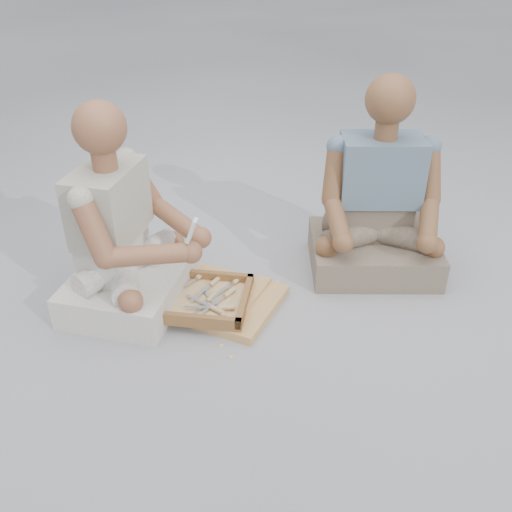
% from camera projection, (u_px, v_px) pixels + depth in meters
% --- Properties ---
extents(ground, '(60.00, 60.00, 0.00)m').
position_uv_depth(ground, '(246.00, 340.00, 2.45)').
color(ground, '#9B9CA0').
rests_on(ground, ground).
extents(carved_panel, '(0.75, 0.60, 0.04)m').
position_uv_depth(carved_panel, '(208.00, 297.00, 2.69)').
color(carved_panel, '#A4783F').
rests_on(carved_panel, ground).
extents(tool_tray, '(0.47, 0.37, 0.06)m').
position_uv_depth(tool_tray, '(198.00, 299.00, 2.60)').
color(tool_tray, brown).
rests_on(tool_tray, carved_panel).
extents(chisel_0, '(0.15, 0.19, 0.02)m').
position_uv_depth(chisel_0, '(219.00, 310.00, 2.52)').
color(chisel_0, silver).
rests_on(chisel_0, tool_tray).
extents(chisel_1, '(0.10, 0.21, 0.02)m').
position_uv_depth(chisel_1, '(212.00, 284.00, 2.68)').
color(chisel_1, silver).
rests_on(chisel_1, tool_tray).
extents(chisel_2, '(0.13, 0.20, 0.02)m').
position_uv_depth(chisel_2, '(199.00, 277.00, 2.72)').
color(chisel_2, silver).
rests_on(chisel_2, tool_tray).
extents(chisel_3, '(0.12, 0.20, 0.02)m').
position_uv_depth(chisel_3, '(235.00, 282.00, 2.70)').
color(chisel_3, silver).
rests_on(chisel_3, tool_tray).
extents(chisel_4, '(0.12, 0.20, 0.02)m').
position_uv_depth(chisel_4, '(226.00, 295.00, 2.60)').
color(chisel_4, silver).
rests_on(chisel_4, tool_tray).
extents(chisel_5, '(0.08, 0.22, 0.02)m').
position_uv_depth(chisel_5, '(209.00, 300.00, 2.59)').
color(chisel_5, silver).
rests_on(chisel_5, tool_tray).
extents(chisel_6, '(0.22, 0.05, 0.02)m').
position_uv_depth(chisel_6, '(221.00, 307.00, 2.52)').
color(chisel_6, silver).
rests_on(chisel_6, tool_tray).
extents(chisel_7, '(0.20, 0.12, 0.02)m').
position_uv_depth(chisel_7, '(214.00, 308.00, 2.52)').
color(chisel_7, silver).
rests_on(chisel_7, tool_tray).
extents(wood_chip_0, '(0.02, 0.02, 0.00)m').
position_uv_depth(wood_chip_0, '(233.00, 304.00, 2.67)').
color(wood_chip_0, tan).
rests_on(wood_chip_0, ground).
extents(wood_chip_1, '(0.02, 0.02, 0.00)m').
position_uv_depth(wood_chip_1, '(208.00, 309.00, 2.64)').
color(wood_chip_1, tan).
rests_on(wood_chip_1, ground).
extents(wood_chip_2, '(0.02, 0.02, 0.00)m').
position_uv_depth(wood_chip_2, '(226.00, 323.00, 2.55)').
color(wood_chip_2, tan).
rests_on(wood_chip_2, ground).
extents(wood_chip_3, '(0.02, 0.02, 0.00)m').
position_uv_depth(wood_chip_3, '(231.00, 357.00, 2.36)').
color(wood_chip_3, tan).
rests_on(wood_chip_3, ground).
extents(wood_chip_4, '(0.02, 0.02, 0.00)m').
position_uv_depth(wood_chip_4, '(209.00, 275.00, 2.88)').
color(wood_chip_4, tan).
rests_on(wood_chip_4, ground).
extents(wood_chip_5, '(0.02, 0.02, 0.00)m').
position_uv_depth(wood_chip_5, '(238.00, 304.00, 2.67)').
color(wood_chip_5, tan).
rests_on(wood_chip_5, ground).
extents(wood_chip_6, '(0.02, 0.02, 0.00)m').
position_uv_depth(wood_chip_6, '(238.00, 287.00, 2.79)').
color(wood_chip_6, tan).
rests_on(wood_chip_6, ground).
extents(wood_chip_7, '(0.02, 0.02, 0.00)m').
position_uv_depth(wood_chip_7, '(221.00, 346.00, 2.42)').
color(wood_chip_7, tan).
rests_on(wood_chip_7, ground).
extents(wood_chip_8, '(0.02, 0.02, 0.00)m').
position_uv_depth(wood_chip_8, '(154.00, 271.00, 2.91)').
color(wood_chip_8, tan).
rests_on(wood_chip_8, ground).
extents(wood_chip_9, '(0.02, 0.02, 0.00)m').
position_uv_depth(wood_chip_9, '(156.00, 261.00, 2.99)').
color(wood_chip_9, tan).
rests_on(wood_chip_9, ground).
extents(wood_chip_10, '(0.02, 0.02, 0.00)m').
position_uv_depth(wood_chip_10, '(192.00, 299.00, 2.70)').
color(wood_chip_10, tan).
rests_on(wood_chip_10, ground).
extents(wood_chip_11, '(0.02, 0.02, 0.00)m').
position_uv_depth(wood_chip_11, '(139.00, 317.00, 2.59)').
color(wood_chip_11, tan).
rests_on(wood_chip_11, ground).
extents(wood_chip_12, '(0.02, 0.02, 0.00)m').
position_uv_depth(wood_chip_12, '(245.00, 273.00, 2.89)').
color(wood_chip_12, tan).
rests_on(wood_chip_12, ground).
extents(wood_chip_13, '(0.02, 0.02, 0.00)m').
position_uv_depth(wood_chip_13, '(221.00, 270.00, 2.92)').
color(wood_chip_13, tan).
rests_on(wood_chip_13, ground).
extents(wood_chip_14, '(0.02, 0.02, 0.00)m').
position_uv_depth(wood_chip_14, '(278.00, 282.00, 2.83)').
color(wood_chip_14, tan).
rests_on(wood_chip_14, ground).
extents(wood_chip_15, '(0.02, 0.02, 0.00)m').
position_uv_depth(wood_chip_15, '(153.00, 332.00, 2.49)').
color(wood_chip_15, tan).
rests_on(wood_chip_15, ground).
extents(craftsman, '(0.65, 0.65, 0.95)m').
position_uv_depth(craftsman, '(124.00, 240.00, 2.54)').
color(craftsman, silver).
rests_on(craftsman, ground).
extents(companion, '(0.69, 0.58, 0.97)m').
position_uv_depth(companion, '(378.00, 209.00, 2.79)').
color(companion, '#786B56').
rests_on(companion, ground).
extents(mobile_phone, '(0.05, 0.05, 0.11)m').
position_uv_depth(mobile_phone, '(192.00, 231.00, 2.35)').
color(mobile_phone, silver).
rests_on(mobile_phone, craftsman).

